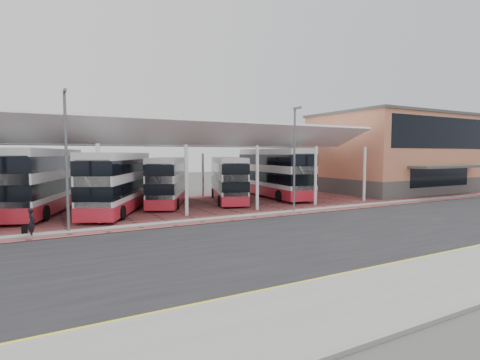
% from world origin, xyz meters
% --- Properties ---
extents(ground, '(140.00, 140.00, 0.00)m').
position_xyz_m(ground, '(0.00, 0.00, 0.00)').
color(ground, '#454742').
extents(road, '(120.00, 14.00, 0.02)m').
position_xyz_m(road, '(0.00, -1.00, 0.01)').
color(road, black).
rests_on(road, ground).
extents(forecourt, '(72.00, 16.00, 0.06)m').
position_xyz_m(forecourt, '(2.00, 13.00, 0.03)').
color(forecourt, brown).
rests_on(forecourt, ground).
extents(north_kerb, '(120.00, 0.80, 0.14)m').
position_xyz_m(north_kerb, '(0.00, 6.20, 0.07)').
color(north_kerb, gray).
rests_on(north_kerb, ground).
extents(yellow_line_near, '(120.00, 0.12, 0.01)m').
position_xyz_m(yellow_line_near, '(0.00, -7.00, 0.03)').
color(yellow_line_near, yellow).
rests_on(yellow_line_near, road).
extents(yellow_line_far, '(120.00, 0.12, 0.01)m').
position_xyz_m(yellow_line_far, '(0.00, -6.70, 0.03)').
color(yellow_line_far, yellow).
rests_on(yellow_line_far, road).
extents(canopy, '(37.00, 11.63, 7.07)m').
position_xyz_m(canopy, '(-6.00, 13.94, 5.80)').
color(canopy, white).
rests_on(canopy, ground).
extents(terminal, '(18.40, 14.40, 9.25)m').
position_xyz_m(terminal, '(23.00, 13.92, 4.66)').
color(terminal, '#524F4D').
rests_on(terminal, ground).
extents(warehouse, '(30.50, 20.50, 10.25)m').
position_xyz_m(warehouse, '(48.00, 24.00, 5.15)').
color(warehouse, gray).
rests_on(warehouse, ground).
extents(lamp_west, '(0.16, 0.90, 8.07)m').
position_xyz_m(lamp_west, '(-14.00, 6.27, 4.36)').
color(lamp_west, slate).
rests_on(lamp_west, ground).
extents(lamp_east, '(0.16, 0.90, 8.07)m').
position_xyz_m(lamp_east, '(2.00, 6.27, 4.36)').
color(lamp_east, slate).
rests_on(lamp_east, ground).
extents(bus_1, '(6.56, 12.00, 4.86)m').
position_xyz_m(bus_1, '(-15.05, 14.89, 2.47)').
color(bus_1, silver).
rests_on(bus_1, forecourt).
extents(bus_2, '(7.28, 11.03, 4.56)m').
position_xyz_m(bus_2, '(-10.04, 12.54, 2.33)').
color(bus_2, silver).
rests_on(bus_2, forecourt).
extents(bus_3, '(6.55, 10.04, 4.15)m').
position_xyz_m(bus_3, '(-5.21, 15.01, 2.12)').
color(bus_3, silver).
rests_on(bus_3, forecourt).
extents(bus_4, '(5.57, 10.23, 4.14)m').
position_xyz_m(bus_4, '(0.36, 14.34, 2.12)').
color(bus_4, silver).
rests_on(bus_4, forecourt).
extents(bus_5, '(4.23, 12.37, 5.00)m').
position_xyz_m(bus_5, '(6.19, 15.33, 2.54)').
color(bus_5, silver).
rests_on(bus_5, forecourt).
extents(pedestrian, '(0.52, 0.65, 1.57)m').
position_xyz_m(pedestrian, '(-15.83, 6.00, 0.84)').
color(pedestrian, black).
rests_on(pedestrian, forecourt).
extents(suitcase, '(0.31, 0.22, 0.53)m').
position_xyz_m(suitcase, '(-16.20, 6.80, 0.33)').
color(suitcase, black).
rests_on(suitcase, forecourt).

